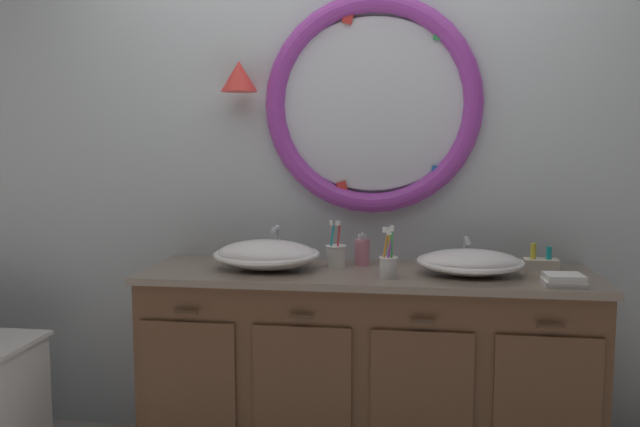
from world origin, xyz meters
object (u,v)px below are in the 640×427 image
object	(u,v)px
toothbrush_holder_left	(336,255)
toothbrush_holder_right	(388,264)
soap_dispenser	(362,251)
sink_basin_left	(267,255)
sink_basin_right	(470,262)
toiletry_basket	(541,263)
folded_hand_towel	(564,280)

from	to	relation	value
toothbrush_holder_left	toothbrush_holder_right	xyz separation A→B (m)	(0.24, -0.21, 0.00)
toothbrush_holder_right	soap_dispenser	xyz separation A→B (m)	(-0.13, 0.26, 0.01)
sink_basin_left	toothbrush_holder_left	xyz separation A→B (m)	(0.29, 0.11, -0.01)
sink_basin_right	toothbrush_holder_right	xyz separation A→B (m)	(-0.34, -0.10, 0.00)
soap_dispenser	toiletry_basket	distance (m)	0.78
toiletry_basket	folded_hand_towel	bearing A→B (deg)	-84.67
sink_basin_left	toothbrush_holder_right	distance (m)	0.54
toothbrush_holder_left	sink_basin_left	bearing A→B (deg)	-159.73
sink_basin_right	toothbrush_holder_left	distance (m)	0.59
sink_basin_right	folded_hand_towel	xyz separation A→B (m)	(0.34, -0.15, -0.03)
folded_hand_towel	toothbrush_holder_right	bearing A→B (deg)	176.13
toothbrush_holder_right	sink_basin_right	bearing A→B (deg)	16.46
sink_basin_right	sink_basin_left	bearing A→B (deg)	180.00
sink_basin_left	toiletry_basket	world-z (taller)	sink_basin_left
toothbrush_holder_left	toiletry_basket	xyz separation A→B (m)	(0.89, 0.06, -0.03)
toothbrush_holder_right	folded_hand_towel	bearing A→B (deg)	-3.87
toiletry_basket	soap_dispenser	bearing A→B (deg)	-179.65
sink_basin_right	soap_dispenser	bearing A→B (deg)	160.56
toothbrush_holder_right	toiletry_basket	xyz separation A→B (m)	(0.65, 0.27, -0.03)
soap_dispenser	folded_hand_towel	size ratio (longest dim) A/B	0.96
toothbrush_holder_left	soap_dispenser	distance (m)	0.13
sink_basin_right	toiletry_basket	world-z (taller)	toiletry_basket
toothbrush_holder_right	toiletry_basket	distance (m)	0.71
toothbrush_holder_left	folded_hand_towel	xyz separation A→B (m)	(0.92, -0.25, -0.03)
folded_hand_towel	toiletry_basket	bearing A→B (deg)	95.33
sink_basin_right	toothbrush_holder_left	size ratio (longest dim) A/B	2.12
sink_basin_right	folded_hand_towel	distance (m)	0.38
sink_basin_right	soap_dispenser	size ratio (longest dim) A/B	2.99
toothbrush_holder_right	folded_hand_towel	size ratio (longest dim) A/B	1.39
toothbrush_holder_left	toothbrush_holder_right	bearing A→B (deg)	-40.64
sink_basin_right	toothbrush_holder_right	world-z (taller)	toothbrush_holder_right
sink_basin_right	toothbrush_holder_right	bearing A→B (deg)	-163.54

